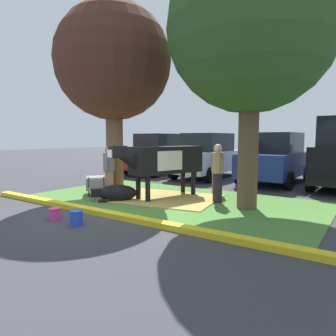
# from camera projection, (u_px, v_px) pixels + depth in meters

# --- Properties ---
(ground_plane) EXTENTS (80.00, 80.00, 0.00)m
(ground_plane) POSITION_uv_depth(u_px,v_px,m) (108.00, 211.00, 7.59)
(ground_plane) COLOR #38383D
(grass_island) EXTENTS (8.33, 4.50, 0.02)m
(grass_island) POSITION_uv_depth(u_px,v_px,m) (172.00, 200.00, 8.93)
(grass_island) COLOR #477A33
(grass_island) RESTS_ON ground
(curb_yellow) EXTENTS (9.53, 0.24, 0.12)m
(curb_yellow) POSITION_uv_depth(u_px,v_px,m) (113.00, 215.00, 6.96)
(curb_yellow) COLOR yellow
(curb_yellow) RESTS_ON ground
(hay_bedding) EXTENTS (3.56, 2.90, 0.04)m
(hay_bedding) POSITION_uv_depth(u_px,v_px,m) (162.00, 198.00, 9.10)
(hay_bedding) COLOR tan
(hay_bedding) RESTS_ON ground
(shade_tree_left) EXTENTS (3.70, 3.70, 6.07)m
(shade_tree_left) POSITION_uv_depth(u_px,v_px,m) (113.00, 63.00, 9.69)
(shade_tree_left) COLOR brown
(shade_tree_left) RESTS_ON ground
(shade_tree_right) EXTENTS (4.15, 4.15, 6.57)m
(shade_tree_right) POSITION_uv_depth(u_px,v_px,m) (251.00, 28.00, 7.40)
(shade_tree_right) COLOR brown
(shade_tree_right) RESTS_ON ground
(cow_holstein) EXTENTS (1.35, 3.06, 1.60)m
(cow_holstein) POSITION_uv_depth(u_px,v_px,m) (164.00, 160.00, 9.07)
(cow_holstein) COLOR black
(cow_holstein) RESTS_ON ground
(calf_lying) EXTENTS (1.19, 1.12, 0.48)m
(calf_lying) POSITION_uv_depth(u_px,v_px,m) (116.00, 193.00, 8.71)
(calf_lying) COLOR black
(calf_lying) RESTS_ON ground
(person_handler) EXTENTS (0.34, 0.48, 1.56)m
(person_handler) POSITION_uv_depth(u_px,v_px,m) (109.00, 170.00, 9.32)
(person_handler) COLOR #9E7F5B
(person_handler) RESTS_ON ground
(person_visitor_near) EXTENTS (0.39, 0.41, 1.52)m
(person_visitor_near) POSITION_uv_depth(u_px,v_px,m) (216.00, 169.00, 9.71)
(person_visitor_near) COLOR #9E7F5B
(person_visitor_near) RESTS_ON ground
(person_visitor_far) EXTENTS (0.34, 0.47, 1.64)m
(person_visitor_far) POSITION_uv_depth(u_px,v_px,m) (218.00, 172.00, 8.44)
(person_visitor_far) COLOR black
(person_visitor_far) RESTS_ON ground
(wheelbarrow) EXTENTS (1.38, 1.32, 0.63)m
(wheelbarrow) POSITION_uv_depth(u_px,v_px,m) (96.00, 183.00, 9.64)
(wheelbarrow) COLOR gray
(wheelbarrow) RESTS_ON ground
(bucket_pink) EXTENTS (0.27, 0.27, 0.26)m
(bucket_pink) POSITION_uv_depth(u_px,v_px,m) (55.00, 213.00, 6.79)
(bucket_pink) COLOR #EA3893
(bucket_pink) RESTS_ON ground
(bucket_blue) EXTENTS (0.29, 0.29, 0.31)m
(bucket_blue) POSITION_uv_depth(u_px,v_px,m) (76.00, 217.00, 6.34)
(bucket_blue) COLOR blue
(bucket_blue) RESTS_ON ground
(sedan_silver) EXTENTS (2.13, 4.46, 2.02)m
(sedan_silver) POSITION_uv_depth(u_px,v_px,m) (159.00, 154.00, 15.50)
(sedan_silver) COLOR red
(sedan_silver) RESTS_ON ground
(hatchback_white) EXTENTS (2.13, 4.46, 2.02)m
(hatchback_white) POSITION_uv_depth(u_px,v_px,m) (208.00, 156.00, 13.92)
(hatchback_white) COLOR silver
(hatchback_white) RESTS_ON ground
(sedan_blue) EXTENTS (2.13, 4.46, 2.02)m
(sedan_blue) POSITION_uv_depth(u_px,v_px,m) (276.00, 159.00, 12.23)
(sedan_blue) COLOR navy
(sedan_blue) RESTS_ON ground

